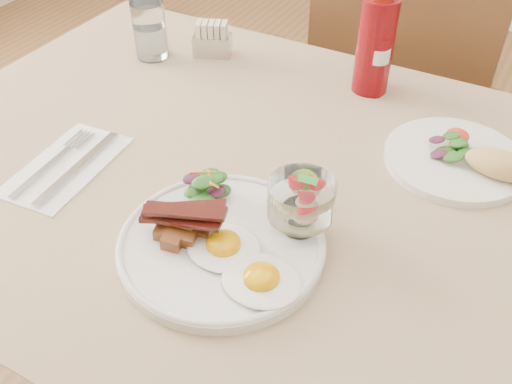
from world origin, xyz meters
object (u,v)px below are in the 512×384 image
at_px(chair_far, 398,106).
at_px(water_glass, 150,33).
at_px(table, 285,224).
at_px(main_plate, 222,245).
at_px(sugar_caddy, 212,41).
at_px(ketchup_bottle, 375,44).
at_px(second_plate, 466,159).
at_px(fruit_cup, 301,199).
at_px(hot_sauce_bottle, 378,62).

relative_size(chair_far, water_glass, 8.09).
bearing_deg(table, main_plate, -94.57).
relative_size(chair_far, sugar_caddy, 10.49).
bearing_deg(sugar_caddy, ketchup_bottle, -18.62).
height_order(main_plate, second_plate, second_plate).
relative_size(second_plate, sugar_caddy, 2.70).
height_order(second_plate, ketchup_bottle, ketchup_bottle).
height_order(chair_far, second_plate, chair_far).
xyz_separation_m(table, second_plate, (0.23, 0.17, 0.10)).
bearing_deg(ketchup_bottle, table, -92.33).
bearing_deg(water_glass, chair_far, 44.88).
bearing_deg(water_glass, fruit_cup, -33.66).
relative_size(fruit_cup, hot_sauce_bottle, 0.67).
bearing_deg(ketchup_bottle, fruit_cup, -82.83).
xyz_separation_m(hot_sauce_bottle, sugar_caddy, (-0.35, -0.01, -0.03)).
relative_size(table, chair_far, 1.43).
distance_m(ketchup_bottle, sugar_caddy, 0.34).
bearing_deg(table, chair_far, 90.00).
distance_m(chair_far, ketchup_bottle, 0.47).
bearing_deg(fruit_cup, second_plate, 58.39).
bearing_deg(chair_far, table, -90.00).
bearing_deg(water_glass, second_plate, -5.59).
xyz_separation_m(main_plate, hot_sauce_bottle, (0.04, 0.48, 0.06)).
relative_size(ketchup_bottle, water_glass, 1.74).
relative_size(table, sugar_caddy, 15.01).
bearing_deg(hot_sauce_bottle, fruit_cup, -84.45).
bearing_deg(ketchup_bottle, main_plate, -93.10).
xyz_separation_m(second_plate, ketchup_bottle, (-0.22, 0.15, 0.08)).
distance_m(main_plate, ketchup_bottle, 0.50).
distance_m(chair_far, water_glass, 0.67).
bearing_deg(main_plate, chair_far, 89.06).
relative_size(ketchup_bottle, sugar_caddy, 2.25).
distance_m(ketchup_bottle, hot_sauce_bottle, 0.03).
xyz_separation_m(table, sugar_caddy, (-0.32, 0.30, 0.12)).
height_order(main_plate, water_glass, water_glass).
distance_m(table, water_glass, 0.51).
xyz_separation_m(second_plate, hot_sauce_bottle, (-0.20, 0.14, 0.05)).
xyz_separation_m(chair_far, water_glass, (-0.43, -0.43, 0.28)).
distance_m(second_plate, sugar_caddy, 0.57).
bearing_deg(sugar_caddy, chair_far, 25.49).
height_order(table, main_plate, main_plate).
bearing_deg(fruit_cup, chair_far, 94.99).
relative_size(table, fruit_cup, 14.47).
bearing_deg(ketchup_bottle, second_plate, -35.57).
height_order(fruit_cup, hot_sauce_bottle, hot_sauce_bottle).
bearing_deg(chair_far, hot_sauce_bottle, -85.66).
xyz_separation_m(table, main_plate, (-0.01, -0.17, 0.10)).
distance_m(sugar_caddy, water_glass, 0.13).
bearing_deg(table, sugar_caddy, 137.05).
relative_size(second_plate, hot_sauce_bottle, 1.75).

